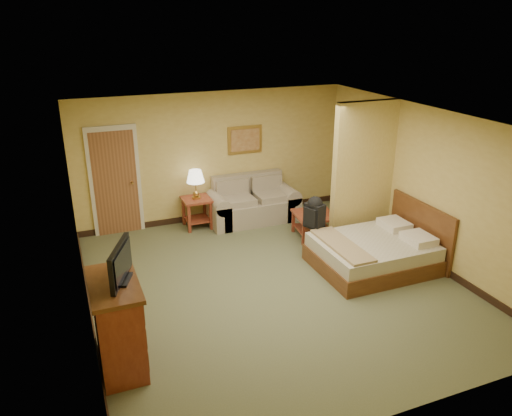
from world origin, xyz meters
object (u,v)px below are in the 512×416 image
loveseat (252,206)px  dresser (118,324)px  coffee_table (314,220)px  bed (376,252)px

loveseat → dresser: dresser is taller
coffee_table → dresser: (-3.92, -2.45, 0.24)m
loveseat → coffee_table: 1.44m
dresser → coffee_table: bearing=31.9°
dresser → bed: bearing=12.8°
loveseat → coffee_table: size_ratio=2.21×
coffee_table → bed: bearing=-75.6°
bed → coffee_table: bearing=104.4°
coffee_table → bed: size_ratio=0.43×
bed → loveseat: bearing=113.4°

